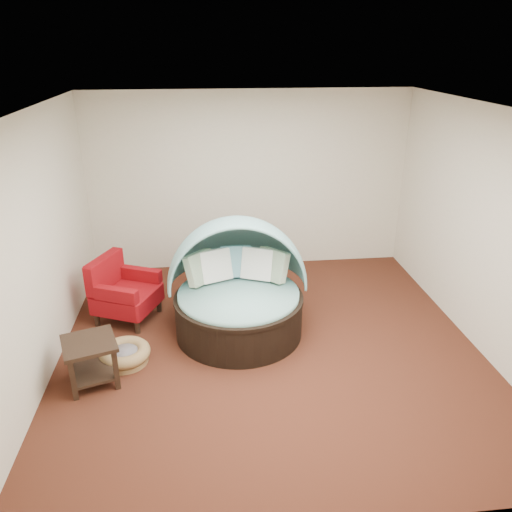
{
  "coord_description": "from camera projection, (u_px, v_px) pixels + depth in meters",
  "views": [
    {
      "loc": [
        -0.73,
        -5.12,
        3.42
      ],
      "look_at": [
        -0.1,
        0.6,
        0.95
      ],
      "focal_mm": 35.0,
      "sensor_mm": 36.0,
      "label": 1
    }
  ],
  "objects": [
    {
      "name": "red_armchair",
      "position": [
        123.0,
        291.0,
        6.58
      ],
      "size": [
        0.97,
        0.97,
        0.86
      ],
      "rotation": [
        0.0,
        0.0,
        -0.41
      ],
      "color": "black",
      "rests_on": "floor"
    },
    {
      "name": "wall_left",
      "position": [
        38.0,
        249.0,
        5.29
      ],
      "size": [
        0.0,
        5.0,
        5.0
      ],
      "primitive_type": "plane",
      "rotation": [
        1.57,
        0.0,
        1.57
      ],
      "color": "beige",
      "rests_on": "floor"
    },
    {
      "name": "canopy_daybed",
      "position": [
        238.0,
        281.0,
        6.2
      ],
      "size": [
        1.74,
        1.62,
        1.47
      ],
      "rotation": [
        0.0,
        0.0,
        -0.01
      ],
      "color": "black",
      "rests_on": "floor"
    },
    {
      "name": "wall_back",
      "position": [
        249.0,
        182.0,
        7.83
      ],
      "size": [
        5.0,
        0.0,
        5.0
      ],
      "primitive_type": "plane",
      "rotation": [
        1.57,
        0.0,
        0.0
      ],
      "color": "beige",
      "rests_on": "floor"
    },
    {
      "name": "side_table",
      "position": [
        91.0,
        356.0,
        5.32
      ],
      "size": [
        0.68,
        0.68,
        0.52
      ],
      "rotation": [
        0.0,
        0.0,
        0.32
      ],
      "color": "black",
      "rests_on": "floor"
    },
    {
      "name": "wall_right",
      "position": [
        484.0,
        231.0,
        5.8
      ],
      "size": [
        0.0,
        5.0,
        5.0
      ],
      "primitive_type": "plane",
      "rotation": [
        1.57,
        0.0,
        -1.57
      ],
      "color": "beige",
      "rests_on": "floor"
    },
    {
      "name": "ceiling",
      "position": [
        273.0,
        109.0,
        4.99
      ],
      "size": [
        5.0,
        5.0,
        0.0
      ],
      "primitive_type": "plane",
      "rotation": [
        3.14,
        0.0,
        0.0
      ],
      "color": "white",
      "rests_on": "wall_back"
    },
    {
      "name": "floor",
      "position": [
        270.0,
        346.0,
        6.1
      ],
      "size": [
        5.0,
        5.0,
        0.0
      ],
      "primitive_type": "plane",
      "color": "#4D2316",
      "rests_on": "ground"
    },
    {
      "name": "pet_basket",
      "position": [
        125.0,
        354.0,
        5.75
      ],
      "size": [
        0.64,
        0.64,
        0.21
      ],
      "rotation": [
        0.0,
        0.0,
        -0.09
      ],
      "color": "olive",
      "rests_on": "floor"
    },
    {
      "name": "wall_front",
      "position": [
        323.0,
        378.0,
        3.26
      ],
      "size": [
        5.0,
        0.0,
        5.0
      ],
      "primitive_type": "plane",
      "rotation": [
        -1.57,
        0.0,
        0.0
      ],
      "color": "beige",
      "rests_on": "floor"
    }
  ]
}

